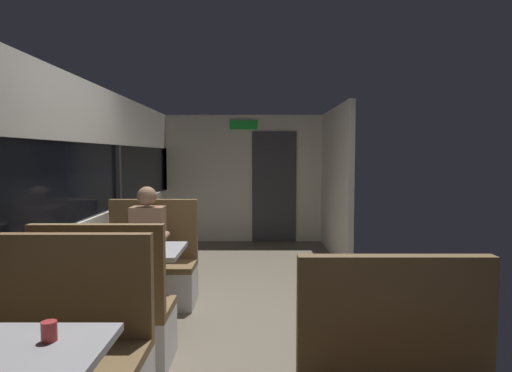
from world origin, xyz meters
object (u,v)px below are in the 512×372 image
at_px(dining_table_mid_window, 133,260).
at_px(bench_mid_window_facing_entry, 152,273).
at_px(coffee_cup_primary, 51,331).
at_px(bench_mid_window_facing_end, 108,323).
at_px(bench_near_window_facing_entry, 68,368).
at_px(seated_passenger, 150,255).

relative_size(dining_table_mid_window, bench_mid_window_facing_entry, 0.82).
relative_size(bench_mid_window_facing_entry, coffee_cup_primary, 12.22).
distance_m(bench_mid_window_facing_entry, coffee_cup_primary, 2.73).
bearing_deg(coffee_cup_primary, dining_table_mid_window, 95.15).
distance_m(bench_mid_window_facing_end, coffee_cup_primary, 1.37).
bearing_deg(dining_table_mid_window, bench_mid_window_facing_entry, 90.00).
distance_m(bench_near_window_facing_entry, bench_mid_window_facing_end, 0.71).
bearing_deg(coffee_cup_primary, bench_mid_window_facing_entry, 93.81).
distance_m(bench_mid_window_facing_entry, seated_passenger, 0.22).
height_order(dining_table_mid_window, bench_mid_window_facing_entry, bench_mid_window_facing_entry).
bearing_deg(bench_mid_window_facing_end, seated_passenger, 90.00).
height_order(bench_mid_window_facing_end, coffee_cup_primary, bench_mid_window_facing_end).
bearing_deg(seated_passenger, bench_mid_window_facing_end, -90.00).
xyz_separation_m(dining_table_mid_window, coffee_cup_primary, (0.18, -1.98, 0.15)).
bearing_deg(bench_mid_window_facing_end, bench_mid_window_facing_entry, 90.00).
height_order(bench_near_window_facing_entry, seated_passenger, seated_passenger).
distance_m(bench_near_window_facing_entry, dining_table_mid_window, 1.44).
distance_m(dining_table_mid_window, coffee_cup_primary, 1.99).
height_order(dining_table_mid_window, coffee_cup_primary, coffee_cup_primary).
bearing_deg(seated_passenger, bench_near_window_facing_entry, -90.00).
height_order(dining_table_mid_window, seated_passenger, seated_passenger).
bearing_deg(bench_mid_window_facing_entry, seated_passenger, -90.00).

